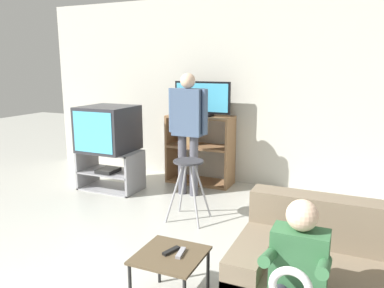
{
  "coord_description": "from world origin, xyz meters",
  "views": [
    {
      "loc": [
        1.47,
        -1.18,
        1.66
      ],
      "look_at": [
        0.01,
        2.11,
        0.9
      ],
      "focal_mm": 35.0,
      "sensor_mm": 36.0,
      "label": 1
    }
  ],
  "objects": [
    {
      "name": "folding_stool",
      "position": [
        -0.13,
        2.32,
        0.53
      ],
      "size": [
        0.41,
        0.36,
        0.67
      ],
      "color": "#99999E",
      "rests_on": "ground_plane"
    },
    {
      "name": "tv_stand",
      "position": [
        -1.53,
        2.85,
        0.26
      ],
      "size": [
        0.82,
        0.47,
        0.54
      ],
      "color": "#939399",
      "rests_on": "ground_plane"
    },
    {
      "name": "snack_table",
      "position": [
        0.37,
        0.92,
        0.34
      ],
      "size": [
        0.45,
        0.45,
        0.38
      ],
      "color": "brown",
      "rests_on": "ground_plane"
    },
    {
      "name": "person_standing_adult",
      "position": [
        -0.47,
        3.07,
        0.95
      ],
      "size": [
        0.53,
        0.2,
        1.57
      ],
      "color": "#4C4C56",
      "rests_on": "ground_plane"
    },
    {
      "name": "remote_control_white",
      "position": [
        0.44,
        0.95,
        0.39
      ],
      "size": [
        0.06,
        0.15,
        0.02
      ],
      "primitive_type": "cube",
      "rotation": [
        0.0,
        0.0,
        0.15
      ],
      "color": "gray",
      "rests_on": "snack_table"
    },
    {
      "name": "television_main",
      "position": [
        -1.55,
        2.86,
        0.83
      ],
      "size": [
        0.66,
        0.66,
        0.6
      ],
      "color": "#2D2D33",
      "rests_on": "tv_stand"
    },
    {
      "name": "wall_back",
      "position": [
        0.0,
        3.87,
        1.3
      ],
      "size": [
        6.4,
        0.06,
        2.6
      ],
      "color": "beige",
      "rests_on": "ground_plane"
    },
    {
      "name": "television_flat",
      "position": [
        -0.49,
        3.58,
        1.2
      ],
      "size": [
        0.81,
        0.2,
        0.47
      ],
      "color": "black",
      "rests_on": "media_shelf"
    },
    {
      "name": "media_shelf",
      "position": [
        -0.53,
        3.6,
        0.5
      ],
      "size": [
        0.93,
        0.4,
        0.97
      ],
      "color": "#8E6642",
      "rests_on": "ground_plane"
    },
    {
      "name": "remote_control_black",
      "position": [
        0.36,
        0.95,
        0.39
      ],
      "size": [
        0.08,
        0.15,
        0.02
      ],
      "primitive_type": "cube",
      "rotation": [
        0.0,
        0.0,
        -0.32
      ],
      "color": "black",
      "rests_on": "snack_table"
    },
    {
      "name": "person_seated_child",
      "position": [
        1.25,
        0.67,
        0.57
      ],
      "size": [
        0.33,
        0.43,
        0.96
      ],
      "color": "#2D2D38",
      "rests_on": "ground_plane"
    }
  ]
}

